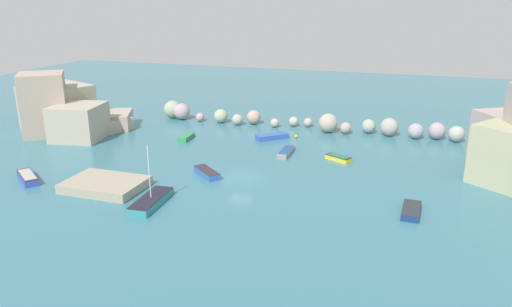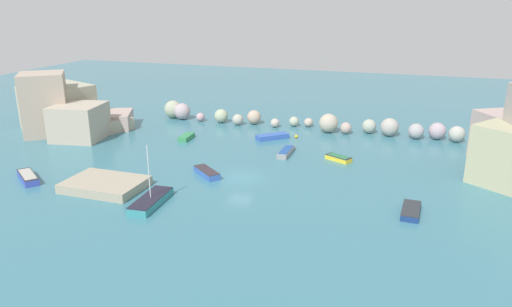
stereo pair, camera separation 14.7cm
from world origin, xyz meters
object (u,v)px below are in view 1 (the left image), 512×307
object	(u,v)px
moored_boat_5	(186,137)
moored_boat_6	(272,137)
channel_buoy	(296,136)
moored_boat_2	(207,173)
moored_boat_7	(411,211)
moored_boat_0	(28,177)
moored_boat_3	(151,201)
moored_boat_4	(338,158)
stone_dock	(105,185)
moored_boat_1	(286,152)

from	to	relation	value
moored_boat_5	moored_boat_6	world-z (taller)	moored_boat_6
channel_buoy	moored_boat_6	size ratio (longest dim) A/B	0.11
moored_boat_2	moored_boat_7	xyz separation A→B (m)	(20.72, -3.11, -0.05)
moored_boat_0	moored_boat_3	bearing A→B (deg)	-148.73
moored_boat_3	moored_boat_4	xyz separation A→B (m)	(14.21, 17.80, -0.08)
moored_boat_0	channel_buoy	bearing A→B (deg)	-96.66
moored_boat_0	moored_boat_3	distance (m)	15.17
moored_boat_6	moored_boat_2	bearing A→B (deg)	38.23
moored_boat_0	moored_boat_5	distance (m)	20.81
moored_boat_0	moored_boat_7	bearing A→B (deg)	-137.53
stone_dock	moored_boat_0	xyz separation A→B (m)	(-8.90, -0.58, -0.07)
moored_boat_5	stone_dock	bearing A→B (deg)	-2.91
moored_boat_0	moored_boat_2	size ratio (longest dim) A/B	1.14
moored_boat_2	moored_boat_6	xyz separation A→B (m)	(2.64, 15.53, -0.01)
moored_boat_1	moored_boat_2	distance (m)	11.42
moored_boat_4	moored_boat_6	size ratio (longest dim) A/B	0.77
moored_boat_2	moored_boat_7	size ratio (longest dim) A/B	0.99
channel_buoy	moored_boat_6	world-z (taller)	moored_boat_6
moored_boat_4	moored_boat_7	xyz separation A→B (m)	(8.27, -12.44, -0.02)
moored_boat_1	moored_boat_3	bearing A→B (deg)	156.66
moored_boat_2	moored_boat_4	distance (m)	15.56
moored_boat_1	moored_boat_3	xyz separation A→B (m)	(-7.86, -18.13, 0.06)
channel_buoy	moored_boat_0	xyz separation A→B (m)	(-22.45, -24.05, 0.16)
moored_boat_1	moored_boat_7	xyz separation A→B (m)	(14.62, -12.77, -0.04)
moored_boat_5	moored_boat_7	bearing A→B (deg)	59.23
moored_boat_1	moored_boat_2	size ratio (longest dim) A/B	1.13
moored_boat_0	moored_boat_3	xyz separation A→B (m)	(15.11, -1.35, -0.00)
channel_buoy	moored_boat_5	world-z (taller)	moored_boat_5
moored_boat_6	moored_boat_4	bearing A→B (deg)	105.56
moored_boat_6	moored_boat_1	bearing A→B (deg)	78.36
moored_boat_3	moored_boat_6	bearing A→B (deg)	166.18
moored_boat_1	moored_boat_2	bearing A→B (deg)	147.83
stone_dock	moored_boat_2	bearing A→B (deg)	39.40
moored_boat_1	moored_boat_4	xyz separation A→B (m)	(6.35, -0.33, -0.02)
moored_boat_0	moored_boat_2	bearing A→B (deg)	-120.73
moored_boat_0	moored_boat_5	size ratio (longest dim) A/B	1.37
moored_boat_3	moored_boat_1	bearing A→B (deg)	153.14
moored_boat_4	moored_boat_5	xyz separation A→B (m)	(-20.61, 2.44, -0.00)
stone_dock	moored_boat_3	size ratio (longest dim) A/B	1.30
moored_boat_4	moored_boat_0	bearing A→B (deg)	-122.70
moored_boat_2	moored_boat_5	distance (m)	14.32
stone_dock	moored_boat_6	bearing A→B (deg)	64.33
moored_boat_0	moored_boat_4	xyz separation A→B (m)	(29.32, 16.46, -0.08)
channel_buoy	moored_boat_7	xyz separation A→B (m)	(15.14, -20.03, 0.06)
moored_boat_1	channel_buoy	bearing A→B (deg)	4.21
moored_boat_3	moored_boat_6	xyz separation A→B (m)	(4.41, 24.01, -0.05)
moored_boat_0	moored_boat_2	world-z (taller)	moored_boat_0
stone_dock	moored_boat_2	size ratio (longest dim) A/B	1.96
moored_boat_3	moored_boat_4	distance (m)	22.78
moored_boat_6	moored_boat_7	world-z (taller)	moored_boat_6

